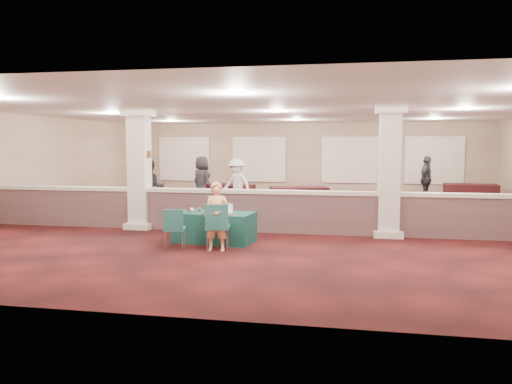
% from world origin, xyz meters
% --- Properties ---
extents(ground, '(16.00, 16.00, 0.00)m').
position_xyz_m(ground, '(0.00, 0.00, 0.00)').
color(ground, '#451111').
rests_on(ground, ground).
extents(wall_back, '(16.00, 0.04, 3.20)m').
position_xyz_m(wall_back, '(0.00, 8.00, 1.60)').
color(wall_back, '#86695C').
rests_on(wall_back, ground).
extents(wall_front, '(16.00, 0.04, 3.20)m').
position_xyz_m(wall_front, '(0.00, -8.00, 1.60)').
color(wall_front, '#86695C').
rests_on(wall_front, ground).
extents(wall_left, '(0.04, 16.00, 3.20)m').
position_xyz_m(wall_left, '(-8.00, 0.00, 1.60)').
color(wall_left, '#86695C').
rests_on(wall_left, ground).
extents(ceiling, '(16.00, 16.00, 0.02)m').
position_xyz_m(ceiling, '(0.00, 0.00, 3.20)').
color(ceiling, silver).
rests_on(ceiling, wall_back).
extents(partition_wall, '(15.60, 0.28, 1.10)m').
position_xyz_m(partition_wall, '(0.00, -1.50, 0.57)').
color(partition_wall, '#51373A').
rests_on(partition_wall, ground).
extents(column_left, '(0.72, 0.72, 3.20)m').
position_xyz_m(column_left, '(-3.50, -1.50, 1.64)').
color(column_left, silver).
rests_on(column_left, ground).
extents(column_right, '(0.72, 0.72, 3.20)m').
position_xyz_m(column_right, '(3.00, -1.50, 1.64)').
color(column_right, silver).
rests_on(column_right, ground).
extents(sconce_left, '(0.12, 0.12, 0.18)m').
position_xyz_m(sconce_left, '(-3.78, -1.50, 2.00)').
color(sconce_left, brown).
rests_on(sconce_left, column_left).
extents(sconce_right, '(0.12, 0.12, 0.18)m').
position_xyz_m(sconce_right, '(-3.22, -1.50, 2.00)').
color(sconce_right, brown).
rests_on(sconce_right, column_left).
extents(near_table, '(1.90, 1.12, 0.69)m').
position_xyz_m(near_table, '(-1.01, -3.00, 0.35)').
color(near_table, '#103C35').
rests_on(near_table, ground).
extents(conf_chair_main, '(0.59, 0.59, 1.01)m').
position_xyz_m(conf_chair_main, '(-0.69, -3.91, 0.60)').
color(conf_chair_main, '#1E594E').
rests_on(conf_chair_main, ground).
extents(conf_chair_side, '(0.53, 0.53, 0.88)m').
position_xyz_m(conf_chair_side, '(-1.65, -3.91, 0.52)').
color(conf_chair_side, '#1E594E').
rests_on(conf_chair_side, ground).
extents(woman, '(0.55, 0.39, 1.47)m').
position_xyz_m(woman, '(-0.69, -3.92, 0.74)').
color(woman, '#F1A569').
rests_on(woman, ground).
extents(far_table_front_left, '(2.12, 1.50, 0.78)m').
position_xyz_m(far_table_front_left, '(-4.21, 0.30, 0.39)').
color(far_table_front_left, black).
rests_on(far_table_front_left, ground).
extents(far_table_front_center, '(1.93, 1.13, 0.74)m').
position_xyz_m(far_table_front_center, '(1.55, 2.14, 0.37)').
color(far_table_front_center, black).
rests_on(far_table_front_center, ground).
extents(far_table_front_right, '(1.91, 1.38, 0.70)m').
position_xyz_m(far_table_front_right, '(4.07, 2.67, 0.35)').
color(far_table_front_right, black).
rests_on(far_table_front_right, ground).
extents(far_table_back_left, '(2.08, 1.55, 0.76)m').
position_xyz_m(far_table_back_left, '(-2.50, 4.34, 0.38)').
color(far_table_back_left, black).
rests_on(far_table_back_left, ground).
extents(far_table_back_center, '(2.15, 1.48, 0.79)m').
position_xyz_m(far_table_back_center, '(0.31, 3.20, 0.40)').
color(far_table_back_center, black).
rests_on(far_table_back_center, ground).
extents(far_table_back_right, '(2.05, 1.24, 0.78)m').
position_xyz_m(far_table_back_right, '(6.50, 5.80, 0.39)').
color(far_table_back_right, black).
rests_on(far_table_back_right, ground).
extents(attendee_a, '(0.98, 0.78, 1.79)m').
position_xyz_m(attendee_a, '(-4.08, 0.63, 0.90)').
color(attendee_a, black).
rests_on(attendee_a, ground).
extents(attendee_b, '(1.24, 0.93, 1.77)m').
position_xyz_m(attendee_b, '(-1.87, 3.00, 0.88)').
color(attendee_b, silver).
rests_on(attendee_b, ground).
extents(attendee_c, '(0.91, 1.18, 1.82)m').
position_xyz_m(attendee_c, '(4.93, 6.00, 0.91)').
color(attendee_c, black).
rests_on(attendee_c, ground).
extents(attendee_d, '(1.02, 0.91, 1.83)m').
position_xyz_m(attendee_d, '(-3.30, 3.50, 0.92)').
color(attendee_d, black).
rests_on(attendee_d, ground).
extents(laptop_base, '(0.34, 0.26, 0.02)m').
position_xyz_m(laptop_base, '(-0.73, -3.08, 0.70)').
color(laptop_base, silver).
rests_on(laptop_base, near_table).
extents(laptop_screen, '(0.31, 0.05, 0.21)m').
position_xyz_m(laptop_screen, '(-0.72, -2.97, 0.81)').
color(laptop_screen, silver).
rests_on(laptop_screen, near_table).
extents(screen_glow, '(0.28, 0.04, 0.18)m').
position_xyz_m(screen_glow, '(-0.72, -2.98, 0.80)').
color(screen_glow, silver).
rests_on(screen_glow, near_table).
extents(knitting, '(0.41, 0.33, 0.03)m').
position_xyz_m(knitting, '(-0.99, -3.24, 0.71)').
color(knitting, '#BB551E').
rests_on(knitting, near_table).
extents(yarn_cream, '(0.10, 0.10, 0.10)m').
position_xyz_m(yarn_cream, '(-1.54, -3.03, 0.74)').
color(yarn_cream, beige).
rests_on(yarn_cream, near_table).
extents(yarn_red, '(0.09, 0.09, 0.09)m').
position_xyz_m(yarn_red, '(-1.66, -2.87, 0.74)').
color(yarn_red, maroon).
rests_on(yarn_red, near_table).
extents(yarn_grey, '(0.10, 0.10, 0.10)m').
position_xyz_m(yarn_grey, '(-1.42, -2.83, 0.74)').
color(yarn_grey, '#48494D').
rests_on(yarn_grey, near_table).
extents(scissors, '(0.12, 0.04, 0.01)m').
position_xyz_m(scissors, '(-0.43, -3.34, 0.70)').
color(scissors, red).
rests_on(scissors, near_table).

